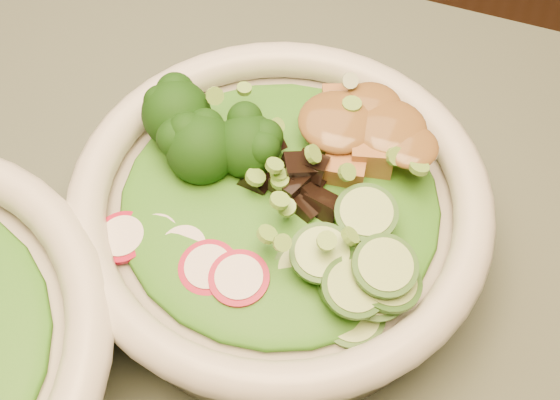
% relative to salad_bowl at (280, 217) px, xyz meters
% --- Properties ---
extents(salad_bowl, '(0.26, 0.26, 0.07)m').
position_rel_salad_bowl_xyz_m(salad_bowl, '(0.00, 0.00, 0.00)').
color(salad_bowl, beige).
rests_on(salad_bowl, dining_table).
extents(lettuce_bed, '(0.19, 0.19, 0.02)m').
position_rel_salad_bowl_xyz_m(lettuce_bed, '(0.00, 0.00, 0.02)').
color(lettuce_bed, '#1D6014').
rests_on(lettuce_bed, salad_bowl).
extents(broccoli_florets, '(0.09, 0.09, 0.04)m').
position_rel_salad_bowl_xyz_m(broccoli_florets, '(-0.05, 0.03, 0.04)').
color(broccoli_florets, black).
rests_on(broccoli_florets, salad_bowl).
extents(radish_slices, '(0.11, 0.07, 0.02)m').
position_rel_salad_bowl_xyz_m(radish_slices, '(-0.03, -0.06, 0.02)').
color(radish_slices, maroon).
rests_on(radish_slices, salad_bowl).
extents(cucumber_slices, '(0.09, 0.09, 0.03)m').
position_rel_salad_bowl_xyz_m(cucumber_slices, '(0.05, -0.03, 0.03)').
color(cucumber_slices, '#A2C76F').
rests_on(cucumber_slices, salad_bowl).
extents(mushroom_heap, '(0.09, 0.09, 0.04)m').
position_rel_salad_bowl_xyz_m(mushroom_heap, '(0.01, 0.01, 0.03)').
color(mushroom_heap, black).
rests_on(mushroom_heap, salad_bowl).
extents(tofu_cubes, '(0.10, 0.08, 0.03)m').
position_rel_salad_bowl_xyz_m(tofu_cubes, '(0.03, 0.05, 0.03)').
color(tofu_cubes, '#905E30').
rests_on(tofu_cubes, salad_bowl).
extents(peanut_sauce, '(0.07, 0.05, 0.02)m').
position_rel_salad_bowl_xyz_m(peanut_sauce, '(0.03, 0.05, 0.04)').
color(peanut_sauce, brown).
rests_on(peanut_sauce, tofu_cubes).
extents(scallion_garnish, '(0.18, 0.18, 0.02)m').
position_rel_salad_bowl_xyz_m(scallion_garnish, '(0.00, 0.00, 0.04)').
color(scallion_garnish, '#699E38').
rests_on(scallion_garnish, salad_bowl).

